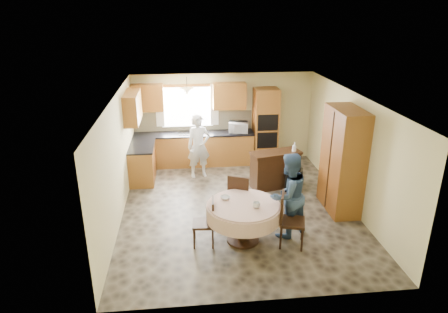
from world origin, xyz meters
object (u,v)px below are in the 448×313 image
Objects in this scene: sideboard at (275,171)px; chair_right at (288,217)px; cupboard at (343,161)px; person_sink at (199,146)px; dining_table at (243,212)px; oven_tower at (265,126)px; chair_back at (240,196)px; chair_left at (207,220)px; person_dining at (288,195)px.

sideboard is 1.16× the size of chair_right.
cupboard reaches higher than person_sink.
chair_right is at bearing -79.10° from person_sink.
chair_right reaches higher than dining_table.
oven_tower is 2.01× the size of chair_back.
chair_left is 0.56× the size of person_sink.
sideboard is at bearing -92.80° from oven_tower.
sideboard is at bearing 132.61° from cupboard.
person_dining is (0.08, 0.35, 0.27)m from chair_right.
person_sink is (-1.90, -0.83, -0.23)m from oven_tower.
chair_left is (-0.68, -0.02, -0.10)m from dining_table.
chair_right is at bearing 153.76° from chair_back.
person_dining is (0.84, -0.60, 0.26)m from chair_back.
sideboard is at bearing 146.13° from chair_left.
oven_tower is 4.23m from dining_table.
chair_right is (-0.34, -2.53, 0.14)m from sideboard.
chair_left is at bearing -178.04° from dining_table.
chair_right is at bearing -13.73° from dining_table.
chair_back is (-1.19, -3.27, -0.48)m from oven_tower.
oven_tower is 1.76× the size of sideboard.
sideboard is 2.55m from chair_right.
sideboard is 2.98m from chair_left.
cupboard reaches higher than sideboard.
oven_tower is 1.28× the size of person_sink.
sideboard is 0.87× the size of dining_table.
dining_table is (-1.23, -4.02, -0.45)m from oven_tower.
person_dining reaches higher than person_sink.
dining_table is at bearing -90.73° from person_sink.
chair_back reaches higher than chair_right.
cupboard is (1.07, -2.95, 0.07)m from oven_tower.
person_sink is at bearing -48.81° from chair_back.
dining_table is 1.31× the size of chair_back.
cupboard is at bearing -146.96° from chair_back.
cupboard is 3.23m from chair_left.
cupboard is 2.35m from chair_back.
cupboard is 2.04m from chair_right.
sideboard is 1.84m from cupboard.
chair_right is (0.80, -0.20, -0.04)m from dining_table.
cupboard is at bearing -174.63° from person_dining.
cupboard is 2.18× the size of chair_right.
chair_back is 2.55m from person_sink.
dining_table is 1.33× the size of chair_right.
person_sink is at bearing 144.63° from cupboard.
chair_right is 0.45m from person_dining.
cupboard is at bearing 114.16° from chair_left.
oven_tower is 1.81m from sideboard.
chair_back is at bearing -171.81° from cupboard.
person_dining reaches higher than chair_left.
person_sink is at bearing 40.55° from chair_right.
chair_back is at bearing -138.57° from sideboard.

